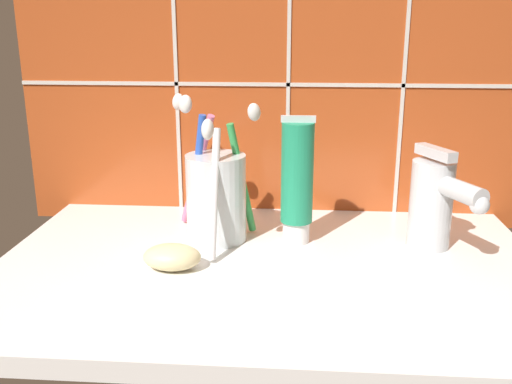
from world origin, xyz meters
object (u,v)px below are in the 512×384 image
Objects in this scene: toothpaste_tube at (297,181)px; soap_bar at (172,257)px; toothbrush_cup at (216,194)px; sink_faucet at (435,201)px.

toothpaste_tube reaches higher than soap_bar.
toothbrush_cup reaches higher than toothpaste_tube.
soap_bar is (-3.47, -9.23, -4.42)cm from toothbrush_cup.
toothbrush_cup is 9.97cm from toothpaste_tube.
toothbrush_cup is 25.83cm from sink_faucet.
sink_faucet reaches higher than soap_bar.
toothbrush_cup is 10.80cm from soap_bar.
sink_faucet is at bearing -2.19° from toothbrush_cup.
toothpaste_tube is at bearing 34.70° from soap_bar.
soap_bar is at bearing -145.30° from toothpaste_tube.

